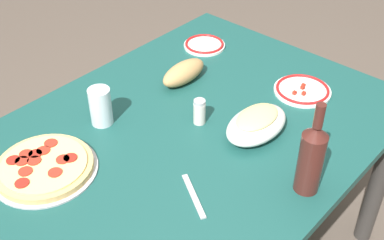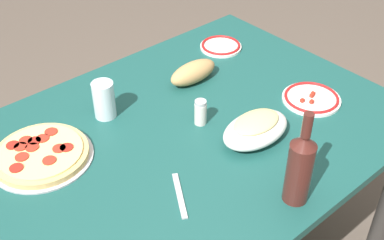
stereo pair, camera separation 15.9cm
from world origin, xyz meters
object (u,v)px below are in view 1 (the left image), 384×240
(pepperoni_pizza, at_px, (44,167))
(bread_loaf, at_px, (184,73))
(spice_shaker, at_px, (200,112))
(water_glass, at_px, (101,106))
(dining_table, at_px, (192,152))
(baked_pasta_dish, at_px, (257,123))
(side_plate_far, at_px, (302,90))
(side_plate_near, at_px, (204,45))
(wine_bottle, at_px, (311,157))

(pepperoni_pizza, relative_size, bread_loaf, 1.54)
(pepperoni_pizza, height_order, spice_shaker, spice_shaker)
(water_glass, height_order, spice_shaker, water_glass)
(pepperoni_pizza, bearing_deg, spice_shaker, 158.50)
(dining_table, xyz_separation_m, spice_shaker, (-0.04, 0.00, 0.15))
(baked_pasta_dish, relative_size, side_plate_far, 1.19)
(water_glass, distance_m, spice_shaker, 0.32)
(side_plate_far, bearing_deg, side_plate_near, -92.13)
(side_plate_far, distance_m, bread_loaf, 0.43)
(baked_pasta_dish, bearing_deg, pepperoni_pizza, -33.03)
(baked_pasta_dish, bearing_deg, side_plate_far, -177.51)
(dining_table, relative_size, side_plate_near, 8.07)
(pepperoni_pizza, relative_size, wine_bottle, 1.06)
(pepperoni_pizza, height_order, side_plate_near, pepperoni_pizza)
(baked_pasta_dish, distance_m, wine_bottle, 0.28)
(dining_table, distance_m, bread_loaf, 0.31)
(spice_shaker, bearing_deg, baked_pasta_dish, 114.06)
(baked_pasta_dish, relative_size, spice_shaker, 2.76)
(side_plate_near, bearing_deg, side_plate_far, 87.87)
(bread_loaf, bearing_deg, side_plate_near, -155.76)
(water_glass, height_order, side_plate_near, water_glass)
(dining_table, bearing_deg, baked_pasta_dish, 123.25)
(baked_pasta_dish, distance_m, bread_loaf, 0.38)
(side_plate_far, bearing_deg, water_glass, -34.07)
(side_plate_near, height_order, side_plate_far, side_plate_far)
(side_plate_near, xyz_separation_m, bread_loaf, (0.24, 0.11, 0.03))
(water_glass, relative_size, spice_shaker, 1.46)
(dining_table, xyz_separation_m, side_plate_far, (-0.41, 0.16, 0.11))
(pepperoni_pizza, height_order, bread_loaf, bread_loaf)
(side_plate_far, distance_m, spice_shaker, 0.41)
(side_plate_far, bearing_deg, baked_pasta_dish, 2.49)
(wine_bottle, xyz_separation_m, bread_loaf, (-0.17, -0.62, -0.08))
(bread_loaf, bearing_deg, spice_shaker, 54.27)
(baked_pasta_dish, relative_size, bread_loaf, 1.21)
(pepperoni_pizza, height_order, wine_bottle, wine_bottle)
(baked_pasta_dish, relative_size, wine_bottle, 0.83)
(dining_table, height_order, side_plate_near, side_plate_near)
(dining_table, height_order, wine_bottle, wine_bottle)
(baked_pasta_dish, height_order, side_plate_far, baked_pasta_dish)
(pepperoni_pizza, distance_m, wine_bottle, 0.75)
(side_plate_far, bearing_deg, wine_bottle, 32.83)
(side_plate_near, bearing_deg, wine_bottle, 60.09)
(dining_table, bearing_deg, side_plate_far, 158.94)
(wine_bottle, bearing_deg, pepperoni_pizza, -53.73)
(side_plate_near, distance_m, spice_shaker, 0.50)
(side_plate_far, xyz_separation_m, spice_shaker, (0.37, -0.16, 0.03))
(dining_table, bearing_deg, bread_loaf, -132.02)
(dining_table, distance_m, water_glass, 0.34)
(side_plate_far, bearing_deg, spice_shaker, -22.79)
(baked_pasta_dish, bearing_deg, bread_loaf, -100.67)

